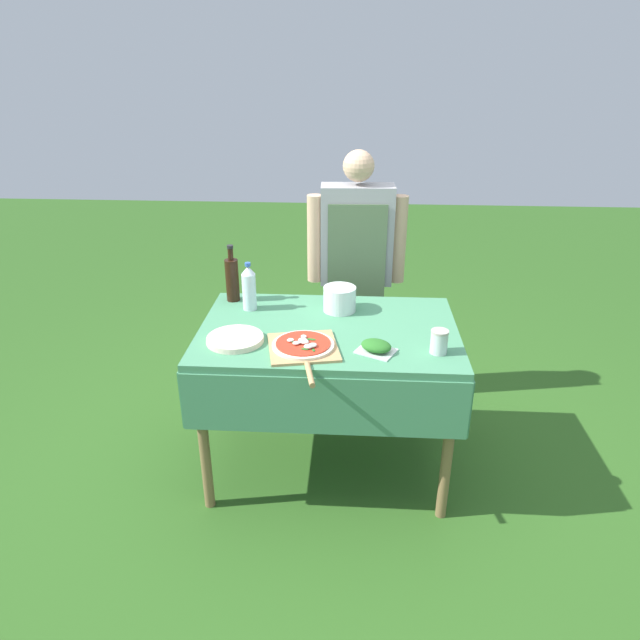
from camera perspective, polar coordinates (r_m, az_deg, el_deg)
The scene contains 10 objects.
ground_plane at distance 3.16m, azimuth 0.76°, elevation -14.09°, with size 12.00×12.00×0.00m, color #2D5B1E.
prep_table at distance 2.77m, azimuth 0.84°, elevation -2.71°, with size 1.25×0.83×0.81m.
person_cook at distance 3.37m, azimuth 3.63°, elevation 6.06°, with size 0.57×0.20×1.53m.
pizza_on_peel at distance 2.52m, azimuth -1.67°, elevation -2.68°, with size 0.35×0.50×0.05m.
oil_bottle at distance 3.03m, azimuth -8.78°, elevation 4.11°, with size 0.07×0.07×0.30m.
water_bottle at distance 2.91m, azimuth -7.11°, elevation 3.24°, with size 0.07×0.07×0.25m.
herb_container at distance 2.51m, azimuth 5.64°, elevation -2.66°, with size 0.20×0.19×0.05m.
mixing_tub at distance 2.89m, azimuth 1.97°, elevation 2.12°, with size 0.17×0.17×0.13m, color silver.
plate_stack at distance 2.62m, azimuth -8.48°, elevation -1.89°, with size 0.26×0.26×0.02m.
sauce_jar at distance 2.53m, azimuth 11.81°, elevation -2.26°, with size 0.08×0.08×0.11m.
Camera 1 is at (0.11, -2.46, 1.98)m, focal length 32.00 mm.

